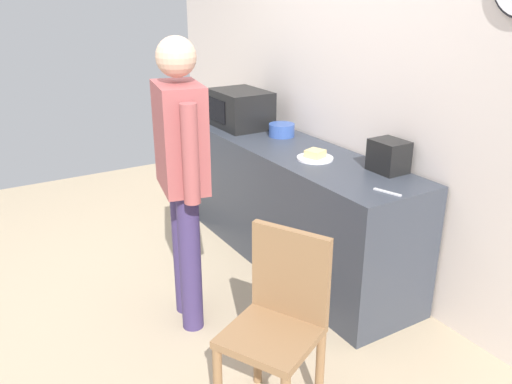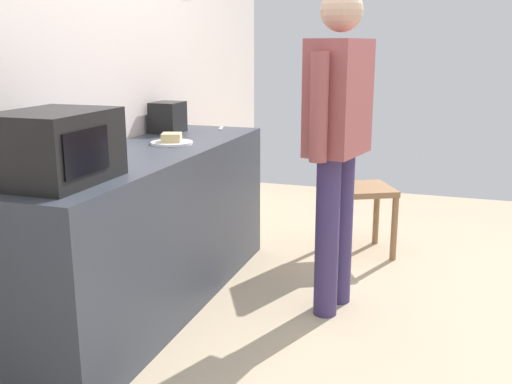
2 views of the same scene
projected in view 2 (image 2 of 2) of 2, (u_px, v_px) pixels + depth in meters
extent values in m
plane|color=tan|center=(367.00, 321.00, 3.20)|extent=(6.00, 6.00, 0.00)
cube|color=silver|center=(96.00, 73.00, 3.38)|extent=(5.40, 0.10, 2.60)
cube|color=#333842|center=(147.00, 230.00, 3.31)|extent=(2.21, 0.62, 0.89)
cube|color=black|center=(55.00, 147.00, 2.46)|extent=(0.50, 0.38, 0.30)
cube|color=black|center=(87.00, 152.00, 2.34)|extent=(0.30, 0.01, 0.18)
cylinder|color=white|center=(172.00, 143.00, 3.44)|extent=(0.24, 0.24, 0.01)
cube|color=#D9BE7A|center=(172.00, 137.00, 3.44)|extent=(0.14, 0.14, 0.05)
cylinder|color=#33519E|center=(90.00, 152.00, 2.91)|extent=(0.20, 0.20, 0.10)
cube|color=black|center=(168.00, 117.00, 3.89)|extent=(0.22, 0.18, 0.20)
cube|color=silver|center=(221.00, 128.00, 4.09)|extent=(0.17, 0.07, 0.01)
cylinder|color=#3B2F5E|center=(341.00, 228.00, 3.36)|extent=(0.13, 0.13, 0.89)
cylinder|color=#3B2F5E|center=(327.00, 238.00, 3.19)|extent=(0.13, 0.13, 0.89)
cube|color=#9E4C4C|center=(339.00, 98.00, 3.10)|extent=(0.44, 0.32, 0.60)
cylinder|color=#9E4C4C|center=(356.00, 100.00, 3.31)|extent=(0.09, 0.09, 0.54)
cylinder|color=#9E4C4C|center=(319.00, 108.00, 2.89)|extent=(0.09, 0.09, 0.54)
sphere|color=#D1A889|center=(342.00, 10.00, 2.99)|extent=(0.22, 0.22, 0.22)
cylinder|color=olive|center=(394.00, 229.00, 4.07)|extent=(0.04, 0.04, 0.45)
cylinder|color=olive|center=(376.00, 215.00, 4.42)|extent=(0.04, 0.04, 0.45)
cylinder|color=olive|center=(344.00, 231.00, 4.02)|extent=(0.04, 0.04, 0.45)
cylinder|color=olive|center=(330.00, 217.00, 4.36)|extent=(0.04, 0.04, 0.45)
cube|color=olive|center=(363.00, 189.00, 4.16)|extent=(0.54, 0.54, 0.04)
cube|color=olive|center=(339.00, 156.00, 4.07)|extent=(0.37, 0.22, 0.45)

